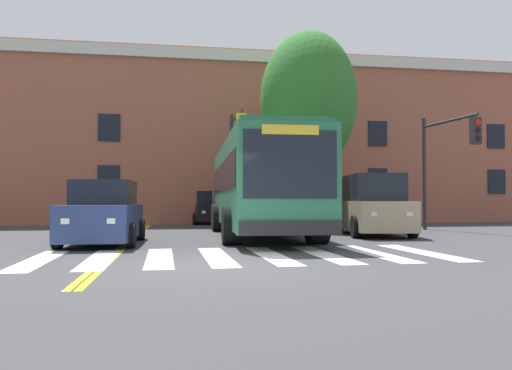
{
  "coord_description": "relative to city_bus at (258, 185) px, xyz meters",
  "views": [
    {
      "loc": [
        -0.82,
        -9.41,
        1.25
      ],
      "look_at": [
        1.85,
        7.23,
        1.78
      ],
      "focal_mm": 35.0,
      "sensor_mm": 36.0,
      "label": 1
    }
  ],
  "objects": [
    {
      "name": "ground_plane",
      "position": [
        -2.08,
        -8.25,
        -1.82
      ],
      "size": [
        120.0,
        120.0,
        0.0
      ],
      "primitive_type": "plane",
      "color": "#38383A"
    },
    {
      "name": "building_facade",
      "position": [
        0.93,
        11.81,
        2.89
      ],
      "size": [
        36.2,
        6.61,
        9.41
      ],
      "color": "#9E5642",
      "rests_on": "ground"
    },
    {
      "name": "lane_line_yellow_outer",
      "position": [
        -4.24,
        7.55,
        -1.82
      ],
      "size": [
        0.12,
        36.0,
        0.01
      ],
      "primitive_type": "cube",
      "color": "gold",
      "rests_on": "ground"
    },
    {
      "name": "city_bus",
      "position": [
        0.0,
        0.0,
        0.0
      ],
      "size": [
        3.25,
        11.87,
        3.36
      ],
      "color": "#28704C",
      "rests_on": "ground"
    },
    {
      "name": "car_navy_near_lane",
      "position": [
        -4.96,
        -2.76,
        -0.99
      ],
      "size": [
        2.16,
        4.43,
        1.83
      ],
      "color": "navy",
      "rests_on": "ground"
    },
    {
      "name": "lane_line_yellow_inner",
      "position": [
        -4.4,
        7.55,
        -1.82
      ],
      "size": [
        0.12,
        36.0,
        0.01
      ],
      "primitive_type": "cube",
      "color": "gold",
      "rests_on": "ground"
    },
    {
      "name": "crosswalk",
      "position": [
        -1.38,
        -6.45,
        -1.82
      ],
      "size": [
        9.41,
        4.17,
        0.01
      ],
      "color": "white",
      "rests_on": "ground"
    },
    {
      "name": "car_tan_far_lane",
      "position": [
        4.16,
        -0.43,
        -0.78
      ],
      "size": [
        2.64,
        4.89,
        2.19
      ],
      "color": "tan",
      "rests_on": "ground"
    },
    {
      "name": "traffic_light_overhead",
      "position": [
        -0.55,
        2.19,
        1.52
      ],
      "size": [
        0.35,
        3.05,
        4.92
      ],
      "color": "#28282D",
      "rests_on": "ground"
    },
    {
      "name": "street_tree_curbside_large",
      "position": [
        2.95,
        3.95,
        3.91
      ],
      "size": [
        5.63,
        5.71,
        8.89
      ],
      "color": "#4C3D2D",
      "rests_on": "ground"
    },
    {
      "name": "traffic_light_near_corner",
      "position": [
        7.86,
        0.95,
        1.44
      ],
      "size": [
        0.62,
        3.45,
        4.83
      ],
      "color": "#28282D",
      "rests_on": "ground"
    },
    {
      "name": "car_black_behind_bus",
      "position": [
        -1.18,
        9.65,
        -1.01
      ],
      "size": [
        2.12,
        4.11,
        1.76
      ],
      "color": "black",
      "rests_on": "ground"
    }
  ]
}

